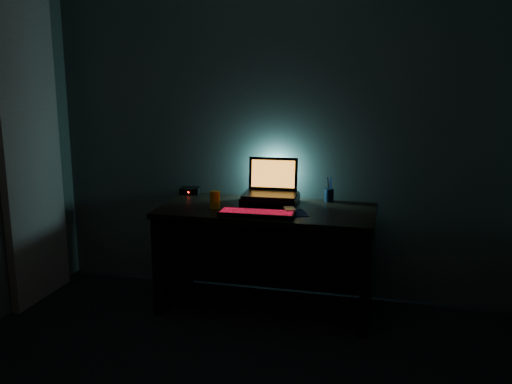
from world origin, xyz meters
TOP-DOWN VIEW (x-y plane):
  - room at (0.00, 0.00)m, footprint 3.50×4.00m
  - desk at (0.00, 1.67)m, footprint 1.50×0.70m
  - curtain at (-1.71, 1.42)m, footprint 0.06×0.65m
  - riser at (-0.00, 1.74)m, footprint 0.42×0.32m
  - laptop at (-0.01, 1.79)m, footprint 0.39×0.30m
  - keyboard at (-0.02, 1.40)m, footprint 0.51×0.18m
  - mousepad at (0.18, 1.50)m, footprint 0.28×0.27m
  - mouse at (0.18, 1.50)m, footprint 0.11×0.13m
  - pen_cup at (0.40, 1.92)m, footprint 0.07×0.07m
  - juice_glass at (-0.35, 1.53)m, footprint 0.09×0.09m
  - router at (-0.68, 1.92)m, footprint 0.16×0.14m

SIDE VIEW (x-z plane):
  - desk at x=0.00m, z-range 0.12..0.87m
  - mousepad at x=0.18m, z-range 0.75..0.75m
  - keyboard at x=-0.02m, z-range 0.75..0.78m
  - mouse at x=0.18m, z-range 0.75..0.79m
  - router at x=-0.68m, z-range 0.75..0.80m
  - riser at x=0.00m, z-range 0.75..0.81m
  - pen_cup at x=0.40m, z-range 0.75..0.84m
  - juice_glass at x=-0.35m, z-range 0.75..0.87m
  - laptop at x=-0.01m, z-range 0.74..1.00m
  - curtain at x=-1.71m, z-range 0.00..2.30m
  - room at x=0.00m, z-range 0.00..2.50m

